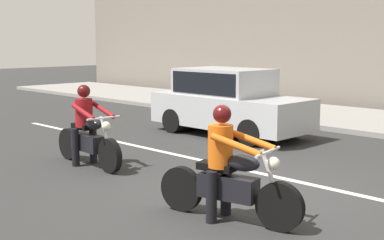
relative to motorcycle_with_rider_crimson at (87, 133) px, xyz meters
The scene contains 5 objects.
ground_plane 3.67m from the motorcycle_with_rider_crimson, 15.86° to the left, with size 80.00×80.00×0.00m, color #2D2D2D.
lane_marking_stripe 3.86m from the motorcycle_with_rider_crimson, 29.70° to the left, with size 18.00×0.14×0.01m, color silver.
motorcycle_with_rider_crimson is the anchor object (origin of this frame).
motorcycle_with_rider_orange_stripe 4.03m from the motorcycle_with_rider_crimson, ahead, with size 2.13×0.78×1.58m.
parked_sedan_silver 4.55m from the motorcycle_with_rider_crimson, 94.06° to the left, with size 4.24×1.82×1.72m.
Camera 1 is at (4.99, -6.60, 2.41)m, focal length 48.57 mm.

